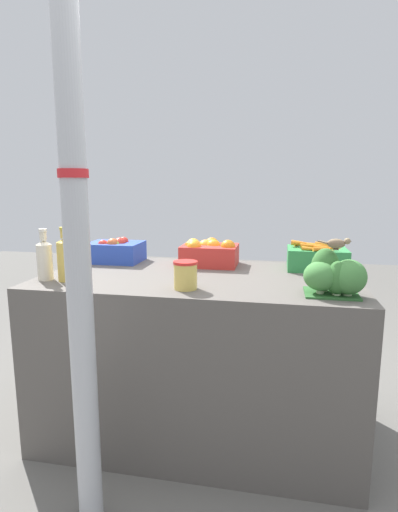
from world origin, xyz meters
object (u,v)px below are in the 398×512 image
Objects in this scene: juice_bottle_cloudy at (45,259)px; sparrow_bird at (337,243)px; orange_crate at (208,252)px; juice_bottle_golden at (65,258)px; carrot_crate at (317,258)px; broccoli_pile at (333,275)px; pickle_jar at (185,275)px; support_pole at (73,175)px; apple_crate at (116,250)px.

juice_bottle_cloudy is 1.84× the size of sparrow_bird.
orange_crate is 0.88m from juice_bottle_cloudy.
carrot_crate is at bearing 22.70° from juice_bottle_golden.
broccoli_pile is 1.86× the size of sparrow_bird.
juice_bottle_cloudy is (-1.34, 0.02, 0.02)m from broccoli_pile.
broccoli_pile reaches higher than pickle_jar.
broccoli_pile is at bearing -40.26° from orange_crate.
pickle_jar is at bearing -3.58° from juice_bottle_golden.
carrot_crate is 0.82m from pickle_jar.
broccoli_pile is at bearing 1.42° from pickle_jar.
support_pole is 8.57× the size of carrot_crate.
orange_crate is 1.24× the size of broccoli_pile.
orange_crate is 0.81m from broccoli_pile.
orange_crate is at bearing 89.35° from pickle_jar.
juice_bottle_golden is (-0.61, -0.50, 0.03)m from orange_crate.
support_pole reaches higher than juice_bottle_cloudy.
carrot_crate is 2.49× the size of pickle_jar.
juice_bottle_golden is 1.92× the size of sparrow_bird.
juice_bottle_golden reaches higher than sparrow_bird.
support_pole is 1.08m from orange_crate.
support_pole is 1.06m from sparrow_bird.
pickle_jar is 0.66m from sparrow_bird.
sparrow_bird is (0.93, 0.43, -0.27)m from support_pole.
juice_bottle_cloudy is at bearing -159.02° from carrot_crate.
apple_crate is at bearing 135.82° from pickle_jar.
orange_crate is at bearing 139.74° from broccoli_pile.
juice_bottle_cloudy is 0.71m from pickle_jar.
orange_crate is 0.83m from sparrow_bird.
broccoli_pile is at bearing -0.94° from juice_bottle_cloudy.
sparrow_bird reaches higher than carrot_crate.
juice_bottle_cloudy is at bearing 176.97° from pickle_jar.
orange_crate is 2.31× the size of sparrow_bird.
apple_crate is 0.56m from orange_crate.
broccoli_pile is at bearing -171.97° from sparrow_bird.
pickle_jar is at bearing 54.99° from support_pole.
support_pole is at bearing -55.68° from juice_bottle_golden.
apple_crate is at bearing 156.07° from broccoli_pile.
broccoli_pile is (1.18, -0.53, 0.02)m from apple_crate.
juice_bottle_golden is at bearing 176.42° from pickle_jar.
juice_bottle_cloudy is 0.96× the size of juice_bottle_golden.
apple_crate is at bearing 163.90° from sparrow_bird.
broccoli_pile is at bearing -88.06° from carrot_crate.
sparrow_bird is (1.24, -0.02, 0.11)m from juice_bottle_golden.
broccoli_pile is (0.02, -0.53, 0.02)m from carrot_crate.
pickle_jar is at bearing -138.30° from carrot_crate.
orange_crate is at bearing 35.18° from juice_bottle_cloudy.
carrot_crate is 1.20× the size of juice_bottle_golden.
carrot_crate is at bearing 91.94° from broccoli_pile.
sparrow_bird reaches higher than pickle_jar.
orange_crate is at bearing -179.87° from carrot_crate.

